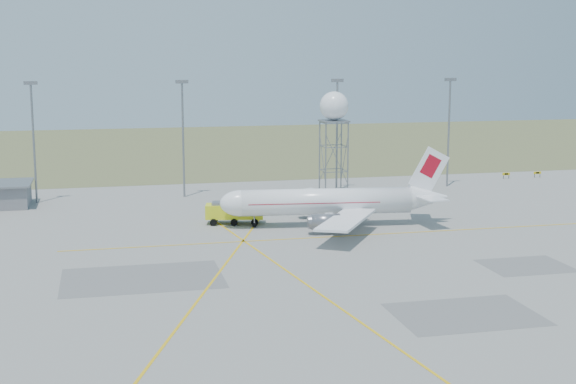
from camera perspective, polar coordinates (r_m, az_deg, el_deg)
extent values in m
plane|color=gray|center=(81.67, 4.56, -8.08)|extent=(400.00, 400.00, 0.00)
cube|color=#556437|center=(216.73, -6.75, 3.16)|extent=(400.00, 120.00, 0.03)
cylinder|color=gray|center=(141.20, -17.62, 3.26)|extent=(0.36, 0.36, 20.00)
cube|color=gray|center=(140.47, -17.84, 7.40)|extent=(2.20, 0.50, 0.60)
cylinder|color=gray|center=(141.44, -7.46, 3.65)|extent=(0.36, 0.36, 20.00)
cube|color=gray|center=(140.72, -7.56, 7.78)|extent=(2.20, 0.50, 0.60)
cylinder|color=gray|center=(146.86, 3.49, 3.95)|extent=(0.36, 0.36, 20.00)
cube|color=gray|center=(146.16, 3.54, 7.93)|extent=(2.20, 0.50, 0.60)
cylinder|color=gray|center=(154.58, 11.35, 4.07)|extent=(0.36, 0.36, 20.00)
cube|color=gray|center=(153.92, 11.48, 7.85)|extent=(2.20, 0.50, 0.60)
cylinder|color=black|center=(167.74, 15.07, 1.06)|extent=(0.10, 0.10, 0.80)
cylinder|color=black|center=(168.30, 15.43, 1.07)|extent=(0.10, 0.10, 0.80)
cube|color=yellow|center=(167.94, 15.25, 1.25)|extent=(1.60, 0.15, 0.50)
cube|color=black|center=(167.87, 15.27, 1.25)|extent=(0.80, 0.03, 0.30)
cylinder|color=black|center=(171.14, 17.13, 1.13)|extent=(0.10, 0.10, 0.80)
cylinder|color=black|center=(171.75, 17.48, 1.14)|extent=(0.10, 0.10, 0.80)
cube|color=yellow|center=(171.36, 17.32, 1.32)|extent=(1.60, 0.15, 0.50)
cube|color=black|center=(171.30, 17.33, 1.31)|extent=(0.80, 0.03, 0.30)
cylinder|color=white|center=(117.47, 2.72, -0.68)|extent=(25.22, 6.74, 3.84)
ellipsoid|color=white|center=(116.17, -3.37, -0.80)|extent=(6.55, 4.53, 3.84)
cube|color=black|center=(116.01, -3.94, -0.53)|extent=(1.69, 2.27, 0.94)
cone|color=white|center=(120.78, 9.93, -0.38)|extent=(6.17, 4.49, 3.84)
cube|color=white|center=(120.14, 9.99, 1.51)|extent=(6.14, 1.01, 7.22)
cube|color=#AC0B1C|center=(120.10, 10.08, 1.83)|extent=(3.32, 0.71, 3.70)
cube|color=white|center=(123.47, 9.33, 0.08)|extent=(3.67, 5.60, 0.17)
cube|color=white|center=(117.67, 10.13, -0.42)|extent=(3.67, 5.60, 0.17)
cube|color=white|center=(126.25, 2.74, -0.38)|extent=(9.41, 16.01, 0.35)
cube|color=white|center=(109.55, 4.17, -1.97)|extent=(12.18, 15.40, 0.35)
cylinder|color=slate|center=(123.07, 1.86, -1.05)|extent=(4.26, 2.66, 2.21)
cylinder|color=slate|center=(112.29, 2.68, -2.12)|extent=(4.26, 2.66, 2.21)
cube|color=#AC0B1C|center=(117.17, 1.79, -0.65)|extent=(19.51, 6.11, 0.12)
cylinder|color=black|center=(116.92, -2.41, -2.33)|extent=(0.75, 0.75, 0.86)
cube|color=black|center=(118.41, 3.62, -2.18)|extent=(1.63, 5.83, 0.86)
cylinder|color=gray|center=(118.33, 3.63, -1.98)|extent=(0.26, 0.26, 1.73)
cylinder|color=gray|center=(140.65, 2.70, 2.30)|extent=(0.24, 0.24, 13.24)
cylinder|color=gray|center=(141.81, 4.28, 2.35)|extent=(0.24, 0.24, 13.24)
cylinder|color=gray|center=(145.67, 3.80, 2.56)|extent=(0.24, 0.24, 13.24)
cylinder|color=gray|center=(144.54, 2.26, 2.51)|extent=(0.24, 0.24, 13.24)
cube|color=gray|center=(142.45, 3.29, 5.07)|extent=(4.67, 4.67, 0.25)
sphere|color=white|center=(142.25, 3.30, 6.14)|extent=(5.09, 5.09, 5.09)
cube|color=yellow|center=(119.35, -3.83, -1.38)|extent=(8.91, 4.60, 2.08)
cube|color=yellow|center=(119.06, -2.38, -0.97)|extent=(2.78, 3.07, 1.32)
cube|color=black|center=(119.02, -2.06, -0.93)|extent=(0.62, 2.42, 0.94)
cube|color=gray|center=(119.17, -4.29, -0.80)|extent=(5.10, 3.23, 0.38)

